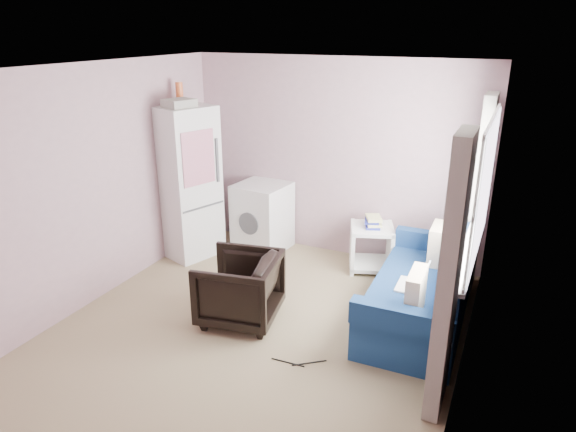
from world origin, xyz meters
name	(u,v)px	position (x,y,z in m)	size (l,w,h in m)	color
room	(258,210)	(0.02, 0.01, 1.25)	(3.84, 4.24, 2.54)	#988563
armchair	(239,285)	(-0.25, 0.09, 0.38)	(0.75, 0.70, 0.77)	black
fridge	(186,181)	(-1.67, 1.26, 0.98)	(0.84, 0.84, 2.19)	silver
washing_machine	(262,215)	(-0.87, 1.79, 0.47)	(0.70, 0.70, 0.90)	silver
side_table	(371,244)	(0.63, 1.78, 0.32)	(0.64, 0.64, 0.69)	white
sofa	(425,293)	(1.46, 0.82, 0.32)	(0.92, 1.97, 0.87)	navy
window_dressing	(467,229)	(1.78, 0.70, 1.11)	(0.17, 2.62, 2.18)	white
floor_cables	(299,363)	(0.59, -0.35, 0.01)	(0.47, 0.20, 0.01)	black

